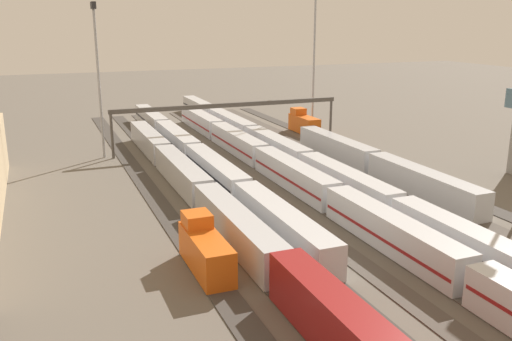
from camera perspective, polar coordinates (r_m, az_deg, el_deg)
name	(u,v)px	position (r m, az deg, el deg)	size (l,w,h in m)	color
ground_plane	(284,182)	(84.77, 2.87, -1.22)	(400.00, 400.00, 0.00)	#60594F
track_bed_0	(393,169)	(94.59, 13.95, 0.13)	(140.00, 2.80, 0.12)	#3D3833
track_bed_1	(367,172)	(91.82, 11.41, -0.17)	(140.00, 2.80, 0.12)	#4C443D
track_bed_2	(341,175)	(89.25, 8.72, -0.49)	(140.00, 2.80, 0.12)	#3D3833
track_bed_3	(313,178)	(86.89, 5.87, -0.83)	(140.00, 2.80, 0.12)	#3D3833
track_bed_4	(284,182)	(84.76, 2.87, -1.18)	(140.00, 2.80, 0.12)	#4C443D
track_bed_5	(253,185)	(82.87, -0.28, -1.54)	(140.00, 2.80, 0.12)	#4C443D
track_bed_6	(222,189)	(81.26, -3.56, -1.92)	(140.00, 2.80, 0.12)	#3D3833
track_bed_7	(189,193)	(79.92, -6.97, -2.30)	(140.00, 2.80, 0.12)	#3D3833
track_bed_8	(154,197)	(78.87, -10.48, -2.69)	(140.00, 2.80, 0.12)	#3D3833
train_on_track_0	(304,123)	(121.96, 4.93, 4.89)	(10.00, 3.00, 5.00)	#D85914
train_on_track_1	(374,163)	(89.83, 12.12, 0.74)	(47.20, 3.00, 3.80)	#B7BABF
train_on_track_6	(194,154)	(94.55, -6.43, 1.70)	(95.60, 3.06, 3.80)	silver
train_on_track_4	(294,175)	(81.18, 3.91, -0.51)	(119.80, 3.06, 3.80)	silver
train_on_track_7	(202,193)	(73.08, -5.64, -2.28)	(90.60, 3.00, 4.40)	maroon
train_on_track_8	(205,250)	(55.19, -5.26, -8.15)	(10.00, 3.00, 5.00)	#D85914
train_on_track_3	(301,160)	(90.01, 4.66, 1.09)	(139.00, 3.06, 4.40)	black
light_mast_1	(97,61)	(100.98, -16.05, 10.83)	(2.80, 0.70, 27.00)	#9EA0A5
light_mast_2	(315,40)	(124.75, 6.06, 13.27)	(2.80, 0.70, 31.83)	#9EA0A5
signal_gantry	(229,108)	(105.90, -2.77, 6.44)	(0.70, 45.00, 8.80)	#4C4742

